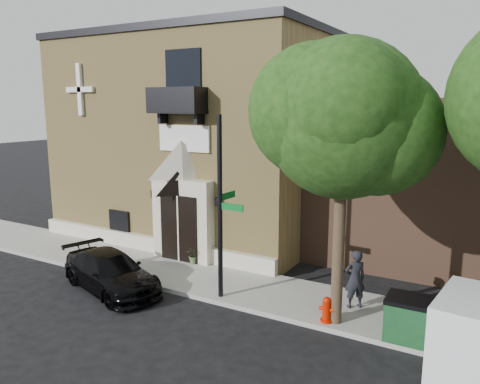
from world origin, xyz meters
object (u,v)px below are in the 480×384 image
at_px(fire_hydrant, 327,310).
at_px(dumpster, 421,321).
at_px(black_sedan, 111,272).
at_px(pedestrian_near, 355,279).
at_px(street_sign, 221,208).

distance_m(fire_hydrant, dumpster, 2.48).
xyz_separation_m(black_sedan, pedestrian_near, (7.62, 2.41, 0.41)).
bearing_deg(pedestrian_near, black_sedan, -22.09).
bearing_deg(dumpster, black_sedan, -173.95).
bearing_deg(street_sign, fire_hydrant, 1.54).
relative_size(black_sedan, street_sign, 0.77).
distance_m(street_sign, pedestrian_near, 4.58).
bearing_deg(street_sign, black_sedan, -160.77).
xyz_separation_m(street_sign, pedestrian_near, (3.92, 1.29, -2.00)).
height_order(street_sign, dumpster, street_sign).
bearing_deg(dumpster, fire_hydrant, -178.04).
bearing_deg(fire_hydrant, pedestrian_near, 73.51).
bearing_deg(black_sedan, pedestrian_near, -55.34).
distance_m(fire_hydrant, pedestrian_near, 1.49).
relative_size(street_sign, dumpster, 3.27).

